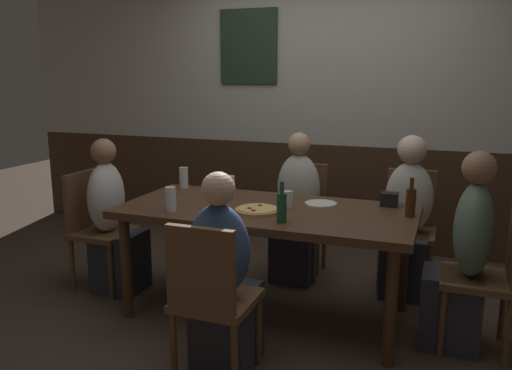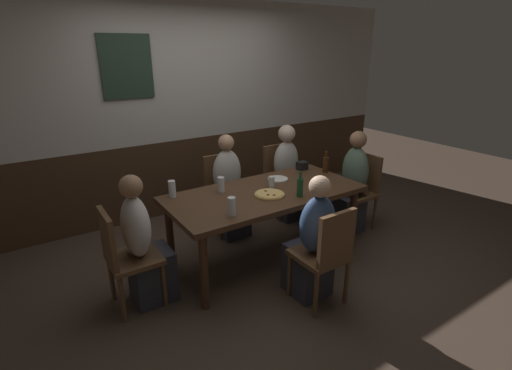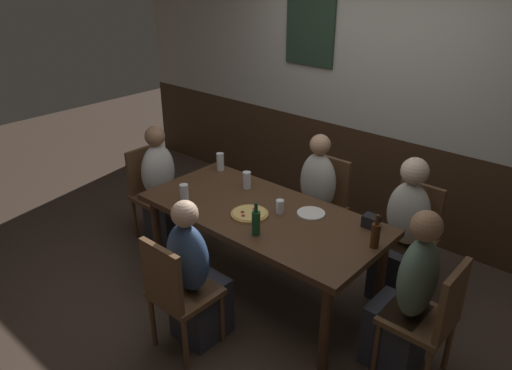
# 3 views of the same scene
# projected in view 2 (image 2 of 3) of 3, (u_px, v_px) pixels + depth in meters

# --- Properties ---
(ground_plane) EXTENTS (12.00, 12.00, 0.00)m
(ground_plane) POSITION_uv_depth(u_px,v_px,m) (264.00, 258.00, 3.88)
(ground_plane) COLOR #423328
(wall_back) EXTENTS (6.40, 0.13, 2.60)m
(wall_back) POSITION_uv_depth(u_px,v_px,m) (190.00, 110.00, 4.71)
(wall_back) COLOR #3D2819
(wall_back) RESTS_ON ground_plane
(dining_table) EXTENTS (1.90, 0.90, 0.74)m
(dining_table) POSITION_uv_depth(u_px,v_px,m) (265.00, 199.00, 3.65)
(dining_table) COLOR #472D1C
(dining_table) RESTS_ON ground_plane
(chair_right_far) EXTENTS (0.40, 0.40, 0.88)m
(chair_right_far) POSITION_uv_depth(u_px,v_px,m) (280.00, 176.00, 4.81)
(chair_right_far) COLOR brown
(chair_right_far) RESTS_ON ground_plane
(chair_mid_far) EXTENTS (0.40, 0.40, 0.88)m
(chair_mid_far) POSITION_uv_depth(u_px,v_px,m) (223.00, 188.00, 4.38)
(chair_mid_far) COLOR brown
(chair_mid_far) RESTS_ON ground_plane
(chair_head_east) EXTENTS (0.40, 0.40, 0.88)m
(chair_head_east) POSITION_uv_depth(u_px,v_px,m) (360.00, 187.00, 4.41)
(chair_head_east) COLOR brown
(chair_head_east) RESTS_ON ground_plane
(chair_mid_near) EXTENTS (0.40, 0.40, 0.88)m
(chair_mid_near) POSITION_uv_depth(u_px,v_px,m) (326.00, 252.00, 3.03)
(chair_mid_near) COLOR brown
(chair_mid_near) RESTS_ON ground_plane
(chair_head_west) EXTENTS (0.40, 0.40, 0.88)m
(chair_head_west) POSITION_uv_depth(u_px,v_px,m) (124.00, 254.00, 3.00)
(chair_head_west) COLOR brown
(chair_head_west) RESTS_ON ground_plane
(person_right_far) EXTENTS (0.34, 0.37, 1.17)m
(person_right_far) POSITION_uv_depth(u_px,v_px,m) (288.00, 179.00, 4.69)
(person_right_far) COLOR #2D2D38
(person_right_far) RESTS_ON ground_plane
(person_mid_far) EXTENTS (0.34, 0.37, 1.15)m
(person_mid_far) POSITION_uv_depth(u_px,v_px,m) (229.00, 194.00, 4.26)
(person_mid_far) COLOR #2D2D38
(person_mid_far) RESTS_ON ground_plane
(person_head_east) EXTENTS (0.37, 0.34, 1.18)m
(person_head_east) POSITION_uv_depth(u_px,v_px,m) (351.00, 190.00, 4.33)
(person_head_east) COLOR #2D2D38
(person_head_east) RESTS_ON ground_plane
(person_mid_near) EXTENTS (0.34, 0.37, 1.11)m
(person_mid_near) POSITION_uv_depth(u_px,v_px,m) (312.00, 247.00, 3.17)
(person_mid_near) COLOR #2D2D38
(person_mid_near) RESTS_ON ground_plane
(person_head_west) EXTENTS (0.37, 0.34, 1.14)m
(person_head_west) POSITION_uv_depth(u_px,v_px,m) (145.00, 250.00, 3.09)
(person_head_west) COLOR #2D2D38
(person_head_west) RESTS_ON ground_plane
(pizza) EXTENTS (0.28, 0.28, 0.03)m
(pizza) POSITION_uv_depth(u_px,v_px,m) (270.00, 194.00, 3.52)
(pizza) COLOR tan
(pizza) RESTS_ON dining_table
(tumbler_short) EXTENTS (0.07, 0.07, 0.16)m
(tumbler_short) POSITION_uv_depth(u_px,v_px,m) (172.00, 190.00, 3.46)
(tumbler_short) COLOR silver
(tumbler_short) RESTS_ON dining_table
(pint_glass_stout) EXTENTS (0.07, 0.07, 0.14)m
(pint_glass_stout) POSITION_uv_depth(u_px,v_px,m) (221.00, 186.00, 3.59)
(pint_glass_stout) COLOR silver
(pint_glass_stout) RESTS_ON dining_table
(pint_glass_amber) EXTENTS (0.07, 0.07, 0.16)m
(pint_glass_amber) POSITION_uv_depth(u_px,v_px,m) (232.00, 208.00, 3.09)
(pint_glass_amber) COLOR silver
(pint_glass_amber) RESTS_ON dining_table
(highball_clear) EXTENTS (0.06, 0.06, 0.11)m
(highball_clear) POSITION_uv_depth(u_px,v_px,m) (272.00, 182.00, 3.72)
(highball_clear) COLOR silver
(highball_clear) RESTS_ON dining_table
(beer_bottle_green) EXTENTS (0.06, 0.06, 0.24)m
(beer_bottle_green) POSITION_uv_depth(u_px,v_px,m) (300.00, 187.00, 3.46)
(beer_bottle_green) COLOR #194723
(beer_bottle_green) RESTS_ON dining_table
(beer_bottle_brown) EXTENTS (0.06, 0.06, 0.24)m
(beer_bottle_brown) POSITION_uv_depth(u_px,v_px,m) (326.00, 164.00, 4.14)
(beer_bottle_brown) COLOR #42230F
(beer_bottle_brown) RESTS_ON dining_table
(plate_white_large) EXTENTS (0.21, 0.21, 0.01)m
(plate_white_large) POSITION_uv_depth(u_px,v_px,m) (278.00, 179.00, 3.94)
(plate_white_large) COLOR white
(plate_white_large) RESTS_ON dining_table
(condiment_caddy) EXTENTS (0.11, 0.09, 0.09)m
(condiment_caddy) POSITION_uv_depth(u_px,v_px,m) (302.00, 166.00, 4.25)
(condiment_caddy) COLOR black
(condiment_caddy) RESTS_ON dining_table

